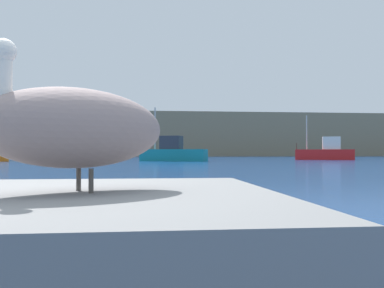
{
  "coord_description": "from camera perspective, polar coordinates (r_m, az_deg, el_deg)",
  "views": [
    {
      "loc": [
        0.83,
        -3.07,
        0.88
      ],
      "look_at": [
        3.61,
        22.91,
        1.36
      ],
      "focal_mm": 38.23,
      "sensor_mm": 36.0,
      "label": 1
    }
  ],
  "objects": [
    {
      "name": "hillside_backdrop",
      "position": [
        80.38,
        -6.69,
        1.21
      ],
      "size": [
        140.0,
        15.75,
        8.11
      ],
      "primitive_type": "cube",
      "color": "#7F755B",
      "rests_on": "ground"
    },
    {
      "name": "fishing_boat_teal",
      "position": [
        37.75,
        -2.66,
        -1.16
      ],
      "size": [
        6.32,
        3.89,
        5.02
      ],
      "rotation": [
        0.0,
        0.0,
        2.76
      ],
      "color": "teal",
      "rests_on": "ground"
    },
    {
      "name": "pier_dock",
      "position": [
        2.67,
        -15.99,
        -13.25
      ],
      "size": [
        2.48,
        2.54,
        0.63
      ],
      "primitive_type": "cube",
      "color": "gray",
      "rests_on": "ground"
    },
    {
      "name": "pelican",
      "position": [
        2.61,
        -16.09,
        2.3
      ],
      "size": [
        1.38,
        1.09,
        0.88
      ],
      "rotation": [
        0.0,
        0.0,
        -2.59
      ],
      "color": "gray",
      "rests_on": "pier_dock"
    },
    {
      "name": "ground_plane",
      "position": [
        3.3,
        -21.41,
        -16.44
      ],
      "size": [
        260.0,
        260.0,
        0.0
      ],
      "primitive_type": "plane",
      "color": "navy"
    },
    {
      "name": "fishing_boat_red",
      "position": [
        46.1,
        18.14,
        -1.08
      ],
      "size": [
        6.23,
        3.93,
        4.83
      ],
      "rotation": [
        0.0,
        0.0,
        2.76
      ],
      "color": "red",
      "rests_on": "ground"
    }
  ]
}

